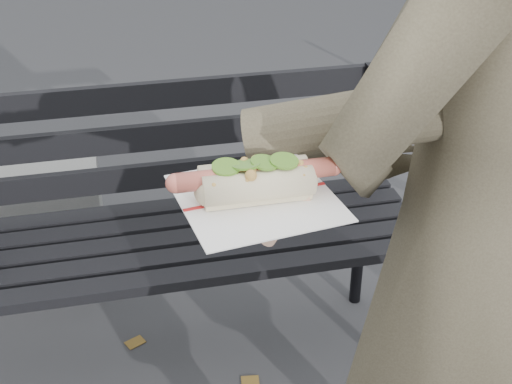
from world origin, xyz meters
TOP-DOWN VIEW (x-y plane):
  - park_bench at (-0.12, 1.02)m, footprint 1.50×0.44m
  - person at (0.35, 0.11)m, footprint 0.80×0.67m
  - held_hotdog at (0.14, 0.07)m, footprint 0.63×0.31m

SIDE VIEW (x-z plane):
  - park_bench at x=-0.12m, z-range 0.08..0.96m
  - person at x=0.35m, z-range 0.00..1.87m
  - held_hotdog at x=0.14m, z-range 1.11..1.30m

